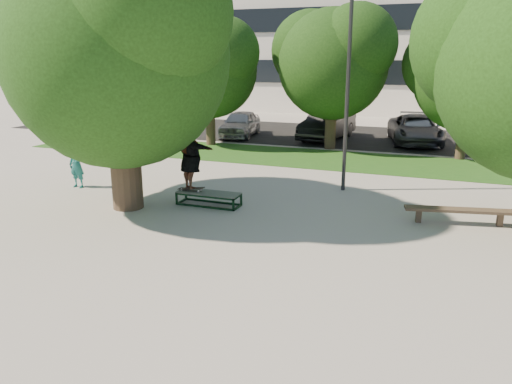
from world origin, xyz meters
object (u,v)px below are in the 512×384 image
at_px(car_dark, 327,124).
at_px(tree_left, 116,42).
at_px(bystander, 77,164).
at_px(lamppost, 348,88).
at_px(car_silver_b, 418,129).
at_px(car_grey, 415,129).
at_px(grind_box, 209,199).
at_px(car_silver_a, 240,124).
at_px(bench, 459,211).

bearing_deg(car_dark, tree_left, -93.80).
bearing_deg(bystander, lamppost, 21.80).
bearing_deg(car_silver_b, car_dark, -179.81).
bearing_deg(lamppost, car_grey, 81.46).
distance_m(bystander, car_dark, 13.31).
bearing_deg(car_grey, bystander, -138.79).
relative_size(grind_box, car_dark, 0.40).
xyz_separation_m(lamppost, car_silver_a, (-7.17, 8.82, -2.48)).
bearing_deg(tree_left, bystander, 155.90).
distance_m(grind_box, bystander, 4.83).
height_order(bystander, car_silver_b, bystander).
distance_m(bystander, car_grey, 15.75).
bearing_deg(car_dark, bench, -55.66).
relative_size(bench, car_silver_a, 0.68).
height_order(lamppost, car_dark, lamppost).
relative_size(car_grey, car_silver_b, 1.05).
bearing_deg(lamppost, car_dark, 105.93).
bearing_deg(car_silver_a, tree_left, -89.79).
distance_m(bystander, car_silver_b, 16.04).
distance_m(tree_left, car_silver_b, 16.10).
distance_m(tree_left, car_dark, 14.15).
height_order(car_silver_a, car_dark, car_dark).
distance_m(lamppost, car_grey, 10.30).
bearing_deg(car_dark, bystander, -106.34).
xyz_separation_m(car_dark, car_silver_b, (4.34, 0.62, -0.09)).
distance_m(lamppost, car_dark, 10.18).
distance_m(tree_left, grind_box, 4.80).
relative_size(lamppost, bystander, 4.07).
xyz_separation_m(car_silver_a, car_silver_b, (8.80, 1.32, -0.01)).
bearing_deg(lamppost, tree_left, -143.58).
bearing_deg(lamppost, bench, -33.99).
xyz_separation_m(bench, car_dark, (-6.08, 11.78, 0.41)).
xyz_separation_m(lamppost, car_silver_b, (1.62, 10.13, -2.49)).
bearing_deg(bench, tree_left, 179.05).
height_order(lamppost, car_silver_a, lamppost).
bearing_deg(bystander, car_dark, 69.79).
distance_m(lamppost, car_silver_a, 11.63).
bearing_deg(bench, car_grey, 87.11).
distance_m(bench, car_grey, 12.30).
xyz_separation_m(bench, car_silver_a, (-10.53, 11.08, 0.33)).
bearing_deg(car_dark, car_grey, 12.01).
height_order(lamppost, car_grey, lamppost).
bearing_deg(grind_box, bench, 6.38).
bearing_deg(car_silver_a, grind_box, -79.69).
distance_m(bench, car_silver_b, 12.53).
bearing_deg(car_grey, car_dark, 173.18).
xyz_separation_m(lamppost, grind_box, (-3.21, -3.00, -2.96)).
bearing_deg(bench, lamppost, 134.33).
bearing_deg(grind_box, tree_left, -156.50).
xyz_separation_m(bystander, car_dark, (5.28, 12.21, -0.00)).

